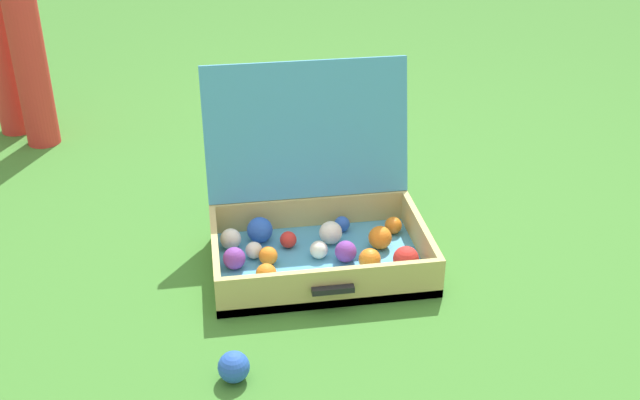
# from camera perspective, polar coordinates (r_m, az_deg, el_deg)

# --- Properties ---
(ground_plane) EXTENTS (16.00, 16.00, 0.00)m
(ground_plane) POSITION_cam_1_polar(r_m,az_deg,el_deg) (2.19, 0.90, -5.02)
(ground_plane) COLOR #3D7A2D
(open_suitcase) EXTENTS (0.60, 0.52, 0.51)m
(open_suitcase) POSITION_cam_1_polar(r_m,az_deg,el_deg) (2.20, -0.31, -1.52)
(open_suitcase) COLOR #4799C6
(open_suitcase) RESTS_ON ground
(stray_ball_on_grass) EXTENTS (0.07, 0.07, 0.07)m
(stray_ball_on_grass) POSITION_cam_1_polar(r_m,az_deg,el_deg) (1.81, -6.37, -12.12)
(stray_ball_on_grass) COLOR blue
(stray_ball_on_grass) RESTS_ON ground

